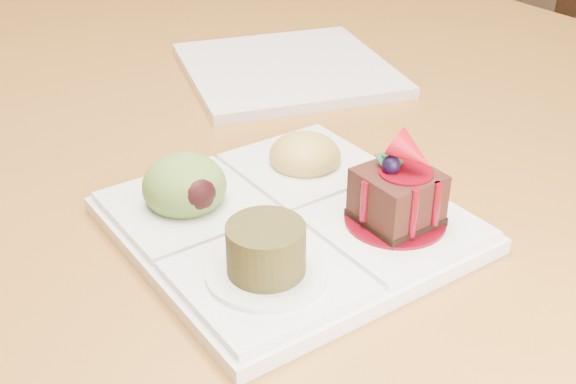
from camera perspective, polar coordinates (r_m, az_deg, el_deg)
dining_table at (r=1.10m, az=-10.70°, el=10.14°), size 1.00×1.80×0.75m
sampler_plate at (r=0.55m, az=-0.33°, el=-1.39°), size 0.23×0.23×0.09m
second_plate at (r=0.85m, az=-0.08°, el=9.67°), size 0.28×0.28×0.01m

